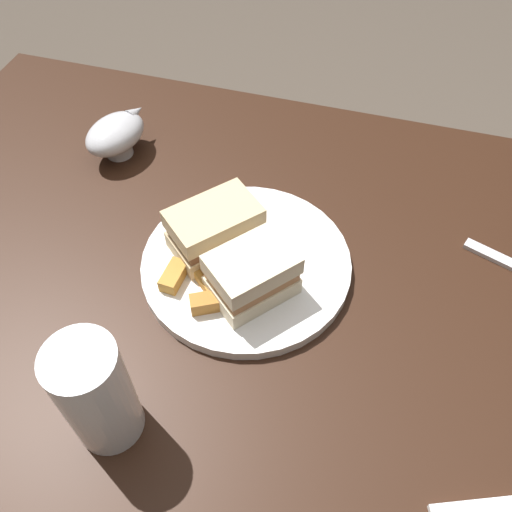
{
  "coord_description": "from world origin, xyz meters",
  "views": [
    {
      "loc": [
        -0.11,
        0.43,
        1.34
      ],
      "look_at": [
        0.01,
        0.0,
        0.78
      ],
      "focal_mm": 37.93,
      "sensor_mm": 36.0,
      "label": 1
    }
  ],
  "objects_px": {
    "sandwich_half_right": "(252,275)",
    "gravy_boat": "(116,134)",
    "pint_glass": "(99,398)",
    "plate": "(246,264)",
    "sandwich_half_left": "(215,228)"
  },
  "relations": [
    {
      "from": "plate",
      "to": "sandwich_half_left",
      "type": "xyz_separation_m",
      "value": [
        0.05,
        -0.02,
        0.04
      ]
    },
    {
      "from": "pint_glass",
      "to": "gravy_boat",
      "type": "relative_size",
      "value": 1.18
    },
    {
      "from": "sandwich_half_right",
      "to": "gravy_boat",
      "type": "height_order",
      "value": "sandwich_half_right"
    },
    {
      "from": "gravy_boat",
      "to": "pint_glass",
      "type": "bearing_deg",
      "value": 113.9
    },
    {
      "from": "sandwich_half_left",
      "to": "sandwich_half_right",
      "type": "bearing_deg",
      "value": 138.97
    },
    {
      "from": "sandwich_half_left",
      "to": "pint_glass",
      "type": "bearing_deg",
      "value": 82.96
    },
    {
      "from": "sandwich_half_left",
      "to": "gravy_boat",
      "type": "bearing_deg",
      "value": -35.13
    },
    {
      "from": "pint_glass",
      "to": "sandwich_half_left",
      "type": "bearing_deg",
      "value": -97.04
    },
    {
      "from": "plate",
      "to": "sandwich_half_left",
      "type": "relative_size",
      "value": 2.08
    },
    {
      "from": "pint_glass",
      "to": "plate",
      "type": "bearing_deg",
      "value": -107.84
    },
    {
      "from": "plate",
      "to": "pint_glass",
      "type": "distance_m",
      "value": 0.27
    },
    {
      "from": "sandwich_half_left",
      "to": "sandwich_half_right",
      "type": "height_order",
      "value": "same"
    },
    {
      "from": "plate",
      "to": "sandwich_half_right",
      "type": "height_order",
      "value": "sandwich_half_right"
    },
    {
      "from": "plate",
      "to": "gravy_boat",
      "type": "height_order",
      "value": "gravy_boat"
    },
    {
      "from": "sandwich_half_right",
      "to": "gravy_boat",
      "type": "bearing_deg",
      "value": -36.64
    }
  ]
}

